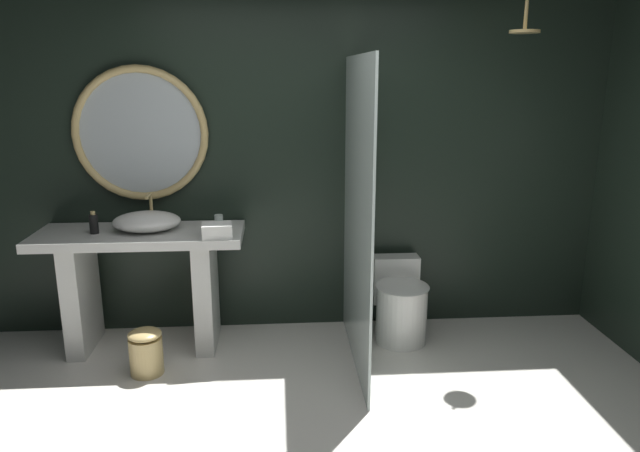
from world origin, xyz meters
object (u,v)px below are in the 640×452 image
(soap_dispenser, at_px, (94,224))
(folded_hand_towel, at_px, (217,230))
(toilet, at_px, (400,304))
(vessel_sink, at_px, (147,221))
(waste_bin, at_px, (146,351))
(tumbler_cup, at_px, (219,222))
(rain_shower_head, at_px, (525,27))
(round_wall_mirror, at_px, (141,134))

(soap_dispenser, relative_size, folded_hand_towel, 0.79)
(toilet, relative_size, folded_hand_towel, 2.90)
(toilet, bearing_deg, folded_hand_towel, -172.40)
(vessel_sink, xyz_separation_m, waste_bin, (0.03, -0.45, -0.78))
(tumbler_cup, distance_m, rain_shower_head, 2.44)
(folded_hand_towel, bearing_deg, vessel_sink, 157.71)
(vessel_sink, xyz_separation_m, tumbler_cup, (0.50, 0.02, -0.02))
(tumbler_cup, relative_size, toilet, 0.17)
(soap_dispenser, bearing_deg, round_wall_mirror, 45.42)
(folded_hand_towel, bearing_deg, round_wall_mirror, 141.01)
(soap_dispenser, distance_m, round_wall_mirror, 0.72)
(vessel_sink, relative_size, toilet, 0.81)
(tumbler_cup, height_order, folded_hand_towel, tumbler_cup)
(vessel_sink, relative_size, tumbler_cup, 4.69)
(round_wall_mirror, xyz_separation_m, waste_bin, (0.08, -0.70, -1.37))
(toilet, bearing_deg, round_wall_mirror, 171.52)
(tumbler_cup, height_order, soap_dispenser, soap_dispenser)
(tumbler_cup, height_order, rain_shower_head, rain_shower_head)
(soap_dispenser, relative_size, rain_shower_head, 0.53)
(soap_dispenser, bearing_deg, vessel_sink, 8.85)
(soap_dispenser, bearing_deg, waste_bin, -46.30)
(folded_hand_towel, bearing_deg, rain_shower_head, 0.89)
(rain_shower_head, bearing_deg, folded_hand_towel, -179.11)
(round_wall_mirror, xyz_separation_m, folded_hand_towel, (0.56, -0.46, -0.61))
(waste_bin, bearing_deg, toilet, 13.16)
(round_wall_mirror, height_order, folded_hand_towel, round_wall_mirror)
(vessel_sink, xyz_separation_m, round_wall_mirror, (-0.05, 0.25, 0.59))
(round_wall_mirror, height_order, toilet, round_wall_mirror)
(soap_dispenser, distance_m, folded_hand_towel, 0.87)
(tumbler_cup, relative_size, soap_dispenser, 0.63)
(tumbler_cup, distance_m, soap_dispenser, 0.85)
(soap_dispenser, bearing_deg, toilet, 0.55)
(round_wall_mirror, xyz_separation_m, rain_shower_head, (2.60, -0.42, 0.71))
(rain_shower_head, distance_m, toilet, 2.10)
(soap_dispenser, bearing_deg, tumbler_cup, 4.94)
(round_wall_mirror, bearing_deg, tumbler_cup, -22.33)
(vessel_sink, bearing_deg, tumbler_cup, 2.19)
(soap_dispenser, bearing_deg, rain_shower_head, -2.43)
(soap_dispenser, height_order, rain_shower_head, rain_shower_head)
(tumbler_cup, xyz_separation_m, round_wall_mirror, (-0.55, 0.23, 0.60))
(toilet, relative_size, waste_bin, 1.86)
(rain_shower_head, bearing_deg, toilet, 168.78)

